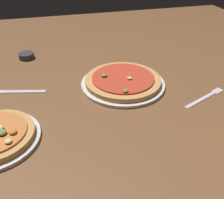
{
  "coord_description": "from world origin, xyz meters",
  "views": [
    {
      "loc": [
        -0.19,
        -0.71,
        0.51
      ],
      "look_at": [
        0.0,
        0.0,
        0.02
      ],
      "focal_mm": 40.11,
      "sensor_mm": 36.0,
      "label": 1
    }
  ],
  "objects": [
    {
      "name": "ramekin_sauce",
      "position": [
        -0.3,
        0.48,
        0.01
      ],
      "size": [
        0.07,
        0.07,
        0.03
      ],
      "primitive_type": "cylinder",
      "color": "#333338",
      "rests_on": "ground_plane"
    },
    {
      "name": "ground_plane",
      "position": [
        0.0,
        0.0,
        -0.01
      ],
      "size": [
        2.4,
        2.4,
        0.03
      ],
      "primitive_type": "cube",
      "color": "brown"
    },
    {
      "name": "fork_left",
      "position": [
        0.35,
        -0.05,
        0.0
      ],
      "size": [
        0.2,
        0.1,
        0.01
      ],
      "color": "silver",
      "rests_on": "ground_plane"
    },
    {
      "name": "pizza_plate_far",
      "position": [
        0.08,
        0.12,
        0.02
      ],
      "size": [
        0.33,
        0.33,
        0.05
      ],
      "color": "silver",
      "rests_on": "ground_plane"
    },
    {
      "name": "knife_right",
      "position": [
        -0.33,
        0.17,
        0.0
      ],
      "size": [
        0.22,
        0.07,
        0.01
      ],
      "color": "silver",
      "rests_on": "ground_plane"
    }
  ]
}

